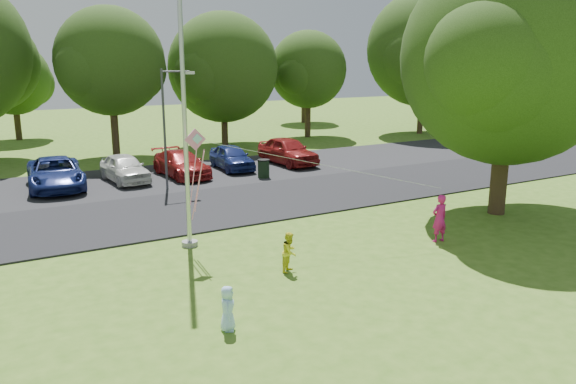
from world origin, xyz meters
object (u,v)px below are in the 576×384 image
child_yellow (290,252)px  street_lamp (169,118)px  trash_can (264,169)px  big_tree (509,62)px  flagpole (184,113)px  kite (203,155)px  child_blue (228,308)px  woman (440,218)px

child_yellow → street_lamp: bearing=50.2°
trash_can → big_tree: big_tree is taller
flagpole → big_tree: 11.68m
flagpole → kite: size_ratio=1.34×
trash_can → child_blue: bearing=-120.1°
street_lamp → child_blue: street_lamp is taller
child_yellow → child_blue: child_yellow is taller
trash_can → child_yellow: (-5.06, -11.38, 0.08)m
child_yellow → kite: 3.79m
child_yellow → child_blue: bearing=-178.8°
flagpole → child_yellow: (1.66, -3.43, -3.60)m
street_lamp → big_tree: size_ratio=0.55×
trash_can → kite: kite is taller
child_yellow → kite: kite is taller
street_lamp → child_yellow: bearing=-90.0°
street_lamp → kite: street_lamp is taller
street_lamp → child_blue: (-3.26, -13.64, -2.70)m
child_yellow → flagpole: bearing=77.9°
street_lamp → big_tree: (9.35, -10.07, 2.43)m
woman → kite: 7.75m
big_tree → kite: big_tree is taller
flagpole → big_tree: bearing=-11.0°
trash_can → child_blue: child_blue is taller
big_tree → street_lamp: bearing=132.9°
big_tree → child_yellow: bearing=-172.8°
trash_can → woman: 11.50m
big_tree → kite: bearing=173.8°
woman → child_blue: 8.65m
big_tree → kite: 11.59m
child_yellow → big_tree: bearing=-30.7°
flagpole → street_lamp: size_ratio=1.87×
child_yellow → kite: bearing=83.6°
street_lamp → woman: size_ratio=3.44×
trash_can → child_yellow: bearing=-114.0°
woman → child_yellow: woman is taller
trash_can → child_blue: size_ratio=0.95×
big_tree → child_yellow: big_tree is taller
big_tree → woman: size_ratio=6.24×
street_lamp → trash_can: (4.69, 0.09, -2.73)m
woman → trash_can: bearing=-86.2°
flagpole → woman: bearing=-26.5°
flagpole → child_yellow: flagpole is taller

